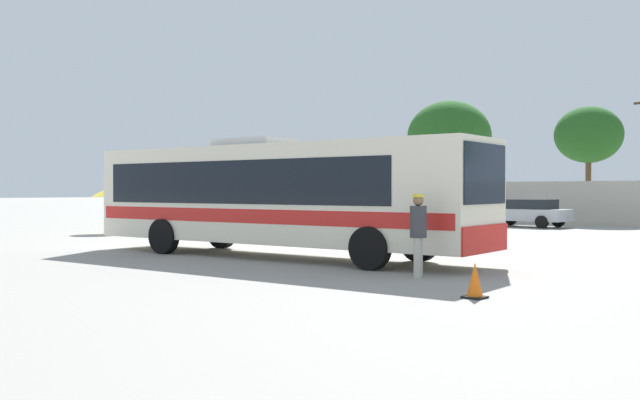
# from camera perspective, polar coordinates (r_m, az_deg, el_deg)

# --- Properties ---
(ground_plane) EXTENTS (300.00, 300.00, 0.00)m
(ground_plane) POSITION_cam_1_polar(r_m,az_deg,el_deg) (29.00, 11.31, -2.95)
(ground_plane) COLOR gray
(perimeter_wall) EXTENTS (80.00, 0.30, 2.37)m
(perimeter_wall) POSITION_cam_1_polar(r_m,az_deg,el_deg) (40.36, 21.01, -0.25)
(perimeter_wall) COLOR #B2AD9E
(perimeter_wall) RESTS_ON ground_plane
(coach_bus_cream_red) EXTENTS (12.66, 4.04, 3.38)m
(coach_bus_cream_red) POSITION_cam_1_polar(r_m,az_deg,el_deg) (20.19, -3.68, 0.55)
(coach_bus_cream_red) COLOR silver
(coach_bus_cream_red) RESTS_ON ground_plane
(attendant_by_bus_door) EXTENTS (0.47, 0.47, 1.82)m
(attendant_by_bus_door) POSITION_cam_1_polar(r_m,az_deg,el_deg) (15.51, 7.89, -2.40)
(attendant_by_bus_door) COLOR #B7B2A8
(attendant_by_bus_door) RESTS_ON ground_plane
(vendor_umbrella_near_gate_yellow) EXTENTS (1.86, 1.86, 2.12)m
(vendor_umbrella_near_gate_yellow) POSITION_cam_1_polar(r_m,az_deg,el_deg) (32.42, -16.23, 0.60)
(vendor_umbrella_near_gate_yellow) COLOR gray
(vendor_umbrella_near_gate_yellow) RESTS_ON ground_plane
(parked_car_leftmost_grey) EXTENTS (4.48, 2.26, 1.51)m
(parked_car_leftmost_grey) POSITION_cam_1_polar(r_m,az_deg,el_deg) (40.22, 8.37, -0.76)
(parked_car_leftmost_grey) COLOR slate
(parked_car_leftmost_grey) RESTS_ON ground_plane
(parked_car_second_silver) EXTENTS (4.37, 2.04, 1.41)m
(parked_car_second_silver) POSITION_cam_1_polar(r_m,az_deg,el_deg) (37.93, 16.25, -0.94)
(parked_car_second_silver) COLOR #B7BABF
(parked_car_second_silver) RESTS_ON ground_plane
(roadside_tree_left) EXTENTS (5.68, 5.68, 7.97)m
(roadside_tree_left) POSITION_cam_1_polar(r_m,az_deg,el_deg) (49.42, 10.32, 5.04)
(roadside_tree_left) COLOR brown
(roadside_tree_left) RESTS_ON ground_plane
(roadside_tree_midleft) EXTENTS (3.86, 3.86, 6.74)m
(roadside_tree_midleft) POSITION_cam_1_polar(r_m,az_deg,el_deg) (44.17, 20.74, 4.89)
(roadside_tree_midleft) COLOR brown
(roadside_tree_midleft) RESTS_ON ground_plane
(traffic_cone_on_apron) EXTENTS (0.36, 0.36, 0.64)m
(traffic_cone_on_apron) POSITION_cam_1_polar(r_m,az_deg,el_deg) (12.82, 12.32, -6.35)
(traffic_cone_on_apron) COLOR black
(traffic_cone_on_apron) RESTS_ON ground_plane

